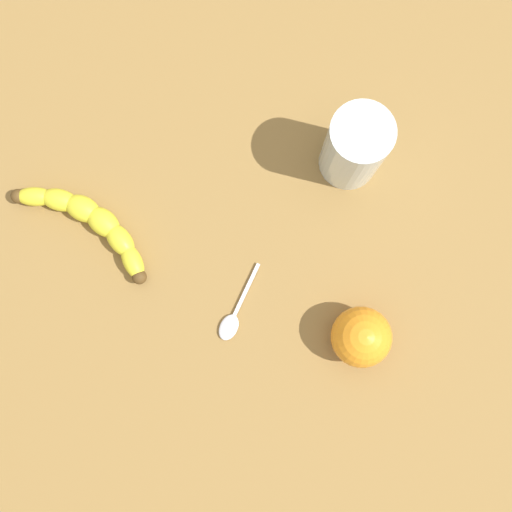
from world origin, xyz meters
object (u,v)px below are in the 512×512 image
at_px(banana, 89,221).
at_px(teaspoon, 231,323).
at_px(smoothie_glass, 354,149).
at_px(orange_fruit, 361,337).

relative_size(banana, teaspoon, 1.81).
bearing_deg(banana, smoothie_glass, -132.76).
bearing_deg(banana, orange_fruit, -169.95).
relative_size(banana, orange_fruit, 2.58).
xyz_separation_m(orange_fruit, teaspoon, (-0.17, -0.01, -0.04)).
height_order(banana, orange_fruit, orange_fruit).
xyz_separation_m(banana, orange_fruit, (0.38, -0.10, 0.02)).
relative_size(orange_fruit, teaspoon, 0.70).
bearing_deg(orange_fruit, banana, 164.89).
bearing_deg(smoothie_glass, teaspoon, -117.61).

